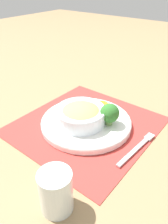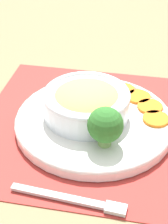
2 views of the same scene
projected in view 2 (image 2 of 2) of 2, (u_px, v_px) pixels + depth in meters
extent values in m
plane|color=#8C704C|center=(94.00, 127.00, 0.72)|extent=(4.00, 4.00, 0.00)
cube|color=#B2332D|center=(94.00, 126.00, 0.72)|extent=(0.43, 0.45, 0.00)
cylinder|color=white|center=(94.00, 122.00, 0.72)|extent=(0.30, 0.30, 0.02)
torus|color=white|center=(94.00, 118.00, 0.71)|extent=(0.30, 0.30, 0.01)
cylinder|color=silver|center=(86.00, 105.00, 0.71)|extent=(0.16, 0.16, 0.05)
torus|color=silver|center=(87.00, 94.00, 0.70)|extent=(0.16, 0.16, 0.01)
ellipsoid|color=#E0B75B|center=(87.00, 100.00, 0.70)|extent=(0.13, 0.13, 0.05)
cylinder|color=#759E51|center=(105.00, 140.00, 0.65)|extent=(0.02, 0.02, 0.02)
sphere|color=#2D6B28|center=(105.00, 125.00, 0.63)|extent=(0.06, 0.06, 0.06)
sphere|color=#2D6B28|center=(111.00, 117.00, 0.64)|extent=(0.03, 0.03, 0.03)
sphere|color=#2D6B28|center=(100.00, 129.00, 0.61)|extent=(0.02, 0.02, 0.02)
cylinder|color=orange|center=(156.00, 119.00, 0.71)|extent=(0.05, 0.05, 0.01)
cylinder|color=orange|center=(150.00, 107.00, 0.74)|extent=(0.05, 0.05, 0.01)
cylinder|color=orange|center=(138.00, 97.00, 0.77)|extent=(0.05, 0.05, 0.01)
cylinder|color=orange|center=(123.00, 90.00, 0.79)|extent=(0.05, 0.05, 0.01)
cube|color=#B7B7BC|center=(67.00, 198.00, 0.57)|extent=(0.03, 0.18, 0.01)
cube|color=#B7B7BC|center=(116.00, 209.00, 0.55)|extent=(0.02, 0.03, 0.01)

